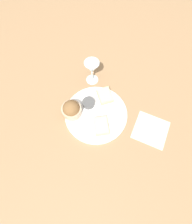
% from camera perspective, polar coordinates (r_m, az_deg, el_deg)
% --- Properties ---
extents(ground_plane, '(4.00, 4.00, 0.00)m').
position_cam_1_polar(ground_plane, '(0.89, 0.00, -0.87)').
color(ground_plane, '#93704C').
extents(dinner_plate, '(0.32, 0.32, 0.01)m').
position_cam_1_polar(dinner_plate, '(0.89, 0.00, -0.69)').
color(dinner_plate, white).
rests_on(dinner_plate, ground_plane).
extents(salad_bowl, '(0.10, 0.10, 0.09)m').
position_cam_1_polar(salad_bowl, '(0.86, -8.01, 0.85)').
color(salad_bowl, tan).
rests_on(salad_bowl, dinner_plate).
extents(sauce_ramekin, '(0.06, 0.06, 0.03)m').
position_cam_1_polar(sauce_ramekin, '(0.89, -2.45, 3.01)').
color(sauce_ramekin, '#4C4C4C').
rests_on(sauce_ramekin, dinner_plate).
extents(cheese_toast_near, '(0.11, 0.10, 0.03)m').
position_cam_1_polar(cheese_toast_near, '(0.85, 1.77, -4.53)').
color(cheese_toast_near, '#D1B27F').
rests_on(cheese_toast_near, dinner_plate).
extents(cheese_toast_far, '(0.11, 0.11, 0.03)m').
position_cam_1_polar(cheese_toast_far, '(0.91, 2.90, 5.38)').
color(cheese_toast_far, '#D1B27F').
rests_on(cheese_toast_far, dinner_plate).
extents(wine_glass, '(0.08, 0.08, 0.15)m').
position_cam_1_polar(wine_glass, '(0.91, -1.35, 14.04)').
color(wine_glass, silver).
rests_on(wine_glass, ground_plane).
extents(napkin, '(0.16, 0.17, 0.01)m').
position_cam_1_polar(napkin, '(0.90, 17.44, -5.55)').
color(napkin, beige).
rests_on(napkin, ground_plane).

